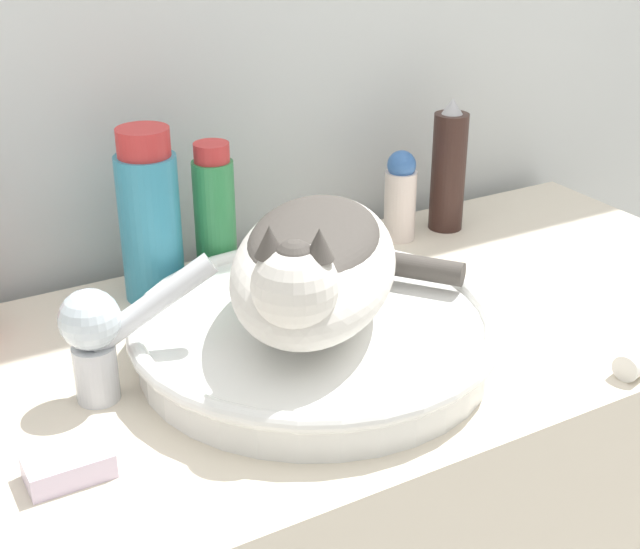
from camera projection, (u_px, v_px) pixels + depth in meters
sink_basin at (315, 333)px, 0.97m from camera, size 0.40×0.40×0.05m
cat at (315, 262)px, 0.92m from camera, size 0.35×0.35×0.15m
faucet at (103, 331)px, 0.88m from camera, size 0.16×0.06×0.14m
shampoo_bottle_tall at (215, 216)px, 1.12m from camera, size 0.05×0.05×0.18m
mouthwash_bottle at (150, 218)px, 1.07m from camera, size 0.07×0.07×0.22m
deodorant_stick at (400, 196)px, 1.25m from camera, size 0.05×0.05×0.13m
hairspray_can_black at (448, 169)px, 1.28m from camera, size 0.05×0.05×0.19m
soap_bar at (68, 466)px, 0.79m from camera, size 0.08×0.05×0.02m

